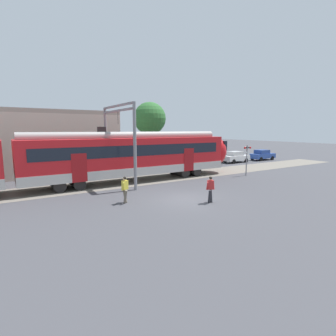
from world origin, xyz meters
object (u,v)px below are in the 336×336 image
pedestrian_yellow (125,188)px  parked_car_black (207,159)px  commuter_train (22,162)px  crossing_signal (247,155)px  pedestrian_red (210,188)px  parked_car_white (236,157)px  parked_car_blue (262,155)px

pedestrian_yellow → parked_car_black: size_ratio=0.42×
commuter_train → crossing_signal: (19.14, -3.39, -0.24)m
crossing_signal → parked_car_black: bearing=78.2°
pedestrian_red → parked_car_white: size_ratio=0.41×
pedestrian_red → parked_car_white: bearing=39.3°
pedestrian_yellow → parked_car_white: (20.80, 10.58, -0.18)m
parked_car_white → commuter_train: bearing=-170.2°
parked_car_white → crossing_signal: 10.46m
commuter_train → crossing_signal: bearing=-10.0°
parked_car_blue → crossing_signal: crossing_signal is taller
parked_car_white → parked_car_black: bearing=-178.6°
parked_car_white → parked_car_blue: size_ratio=1.00×
pedestrian_red → crossing_signal: (9.50, 5.49, 1.05)m
pedestrian_yellow → parked_car_blue: (26.33, 10.52, -0.18)m
parked_car_blue → crossing_signal: 14.64m
pedestrian_yellow → crossing_signal: crossing_signal is taller
commuter_train → parked_car_blue: size_ratio=9.44×
commuter_train → parked_car_black: bearing=11.8°
pedestrian_yellow → pedestrian_red: bearing=-31.5°
crossing_signal → commuter_train: bearing=170.0°
commuter_train → pedestrian_yellow: commuter_train is taller
pedestrian_yellow → pedestrian_red: size_ratio=1.00×
pedestrian_yellow → parked_car_white: size_ratio=0.41×
parked_car_blue → parked_car_white: bearing=179.4°
pedestrian_yellow → parked_car_white: bearing=27.0°
commuter_train → parked_car_blue: commuter_train is taller
parked_car_blue → crossing_signal: size_ratio=1.34×
commuter_train → parked_car_blue: (31.47, 4.40, -1.47)m
commuter_train → parked_car_black: commuter_train is taller
parked_car_black → pedestrian_red: bearing=-130.0°
parked_car_black → parked_car_blue: 10.73m
pedestrian_red → parked_car_black: bearing=50.0°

